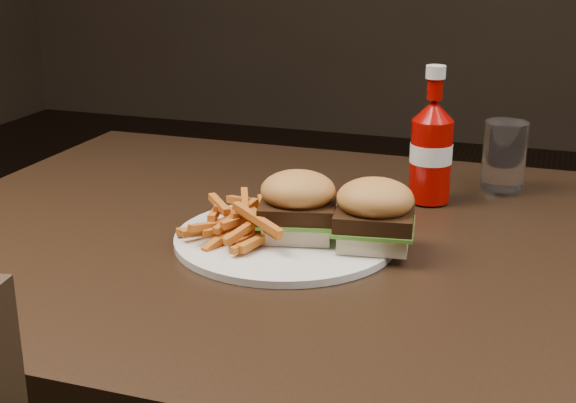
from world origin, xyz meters
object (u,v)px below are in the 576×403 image
(dining_table, at_px, (370,256))
(plate, at_px, (285,239))
(tumbler, at_px, (504,155))
(ketchup_bottle, at_px, (431,161))

(dining_table, bearing_deg, plate, -158.54)
(tumbler, bearing_deg, dining_table, -117.68)
(dining_table, xyz_separation_m, plate, (-0.10, -0.04, 0.03))
(dining_table, relative_size, tumbler, 12.33)
(dining_table, distance_m, plate, 0.11)
(dining_table, height_order, tumbler, tumbler)
(plate, height_order, ketchup_bottle, ketchup_bottle)
(plate, bearing_deg, ketchup_bottle, 56.79)
(plate, relative_size, tumbler, 2.78)
(plate, bearing_deg, tumbler, 51.83)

